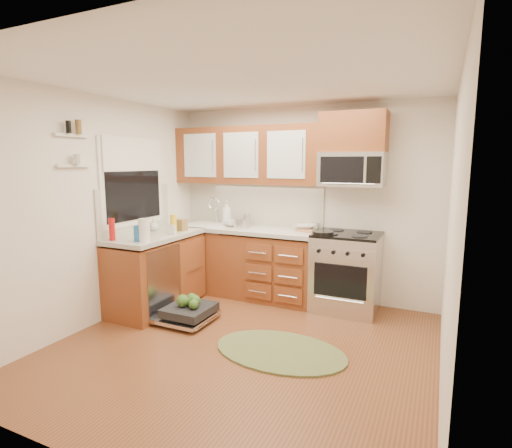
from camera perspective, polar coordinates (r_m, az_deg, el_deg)
The scene contains 38 objects.
floor at distance 4.07m, azimuth -1.96°, elevation -17.18°, with size 3.50×3.50×0.00m, color brown.
ceiling at distance 3.73m, azimuth -2.17°, elevation 19.87°, with size 3.50×3.50×0.00m, color white.
wall_back at distance 5.31m, azimuth 6.60°, elevation 2.97°, with size 3.50×0.04×2.50m, color silver.
wall_front at distance 2.31m, azimuth -22.32°, elevation -5.21°, with size 3.50×0.04×2.50m, color silver.
wall_left at distance 4.75m, azimuth -21.20°, elevation 1.76°, with size 0.04×3.50×2.50m, color silver.
wall_right at distance 3.30m, azimuth 26.10°, elevation -1.40°, with size 0.04×3.50×2.50m, color silver.
base_cabinet_back at distance 5.45m, azimuth -1.85°, elevation -5.63°, with size 2.05×0.60×0.85m, color maroon.
base_cabinet_left at distance 5.09m, azimuth -14.02°, elevation -6.95°, with size 0.60×1.25×0.85m, color maroon.
countertop_back at distance 5.35m, azimuth -1.92°, elevation -0.71°, with size 2.07×0.64×0.05m, color beige.
countertop_left at distance 4.98m, azimuth -14.14°, elevation -1.69°, with size 0.64×1.27×0.05m, color beige.
backsplash_back at distance 5.57m, azimuth -0.56°, elevation 2.89°, with size 2.05×0.02×0.57m, color beige.
backsplash_left at distance 5.12m, azimuth -16.83°, elevation 2.00°, with size 0.02×1.25×0.57m, color beige.
upper_cabinets at distance 5.39m, azimuth -1.32°, elevation 9.77°, with size 2.05×0.35×0.75m, color maroon, non-canonical shape.
cabinet_over_mw at distance 4.95m, azimuth 13.79°, elevation 12.63°, with size 0.76×0.35×0.47m, color maroon.
range at distance 4.97m, azimuth 12.75°, elevation -6.70°, with size 0.76×0.64×0.95m, color silver, non-canonical shape.
microwave at distance 4.91m, azimuth 13.55°, elevation 7.59°, with size 0.76×0.38×0.40m, color silver, non-canonical shape.
sink at distance 5.60m, azimuth -6.80°, elevation -1.37°, with size 0.62×0.50×0.26m, color white, non-canonical shape.
dishwasher at distance 4.68m, azimuth -9.89°, elevation -12.42°, with size 0.70×0.60×0.20m, color silver, non-canonical shape.
window at distance 5.08m, azimuth -17.19°, elevation 5.78°, with size 0.03×1.05×1.05m, color white, non-canonical shape.
window_blind at distance 5.06m, azimuth -17.15°, elevation 9.51°, with size 0.02×0.96×0.40m, color white.
shelf_upper at distance 4.47m, azimuth -24.79°, elevation 11.42°, with size 0.04×0.40×0.03m, color white.
shelf_lower at distance 4.47m, azimuth -24.54°, elevation 7.59°, with size 0.04×0.40×0.03m, color white.
rug at distance 3.98m, azimuth 3.44°, elevation -17.67°, with size 1.29×0.84×0.02m, color #646C3D, non-canonical shape.
skillet at distance 4.67m, azimuth 9.51°, elevation -1.30°, with size 0.25×0.25×0.05m, color black.
stock_pot at distance 5.30m, azimuth -2.12°, elevation 0.17°, with size 0.21×0.21×0.13m, color silver.
cutting_board at distance 5.04m, azimuth 7.49°, elevation -0.97°, with size 0.28×0.18×0.02m, color #9F7349.
canister at distance 5.43m, azimuth -1.32°, elevation 0.62°, with size 0.11×0.11×0.17m, color silver.
paper_towel_roll at distance 4.52m, azimuth -15.67°, elevation -0.85°, with size 0.12×0.12×0.25m, color white.
mustard_bottle at distance 4.92m, azimuth -11.70°, elevation -0.03°, with size 0.08×0.08×0.24m, color yellow.
red_bottle at distance 4.69m, azimuth -19.88°, elevation -0.73°, with size 0.07×0.07×0.25m, color red.
wooden_box at distance 5.16m, azimuth -10.72°, elevation -0.12°, with size 0.15×0.10×0.15m, color brown.
blue_carton at distance 4.54m, azimuth -16.28°, elevation -1.32°, with size 0.11×0.07×0.18m, color blue.
bowl_a at distance 5.18m, azimuth 6.84°, elevation -0.45°, with size 0.26×0.26×0.06m, color #999999.
bowl_b at distance 5.43m, azimuth -3.15°, elevation 0.12°, with size 0.26×0.26×0.08m, color #999999.
cup at distance 5.19m, azimuth 8.29°, elevation -0.29°, with size 0.12×0.12×0.09m, color #999999.
soap_bottle_a at distance 5.50m, azimuth -4.18°, elevation 1.56°, with size 0.13×0.13×0.33m, color #999999.
soap_bottle_b at distance 4.91m, azimuth -11.85°, elevation -0.47°, with size 0.08×0.08×0.17m, color #999999.
soap_bottle_c at distance 5.22m, azimuth -14.42°, elevation -0.13°, with size 0.12×0.12×0.15m, color #999999.
Camera 1 is at (1.67, -3.26, 1.78)m, focal length 28.00 mm.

